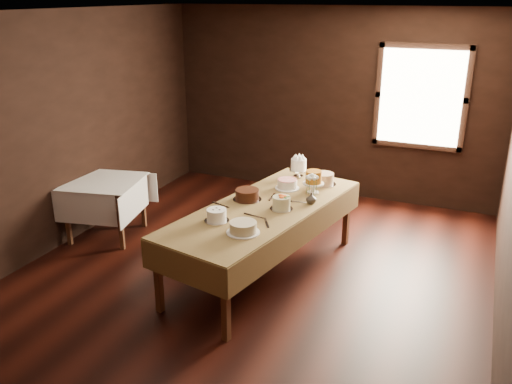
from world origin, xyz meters
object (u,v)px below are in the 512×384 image
object	(u,v)px
cake_cream	(243,228)
cake_server_e	(224,206)
cake_server_a	(257,217)
display_table	(264,212)
cake_speckled	(323,179)
cake_server_d	(299,202)
cake_swirl	(217,216)
cake_lattice	(287,185)
cake_server_b	(267,225)
cake_caramel	(313,183)
cake_flowers	(281,204)
cake_meringue	(299,168)
side_table	(104,187)
flower_vase	(311,198)
cake_chocolate	(247,195)
cake_server_c	(273,196)

from	to	relation	value
cake_cream	cake_server_e	world-z (taller)	cake_cream
cake_server_a	display_table	bearing A→B (deg)	109.03
cake_speckled	cake_server_d	distance (m)	0.67
cake_speckled	cake_cream	size ratio (longest dim) A/B	0.93
display_table	cake_swirl	bearing A→B (deg)	-117.29
cake_server_d	cake_lattice	bearing A→B (deg)	116.06
cake_lattice	cake_server_e	size ratio (longest dim) A/B	1.19
cake_speckled	cake_cream	distance (m)	1.66
cake_lattice	display_table	bearing A→B (deg)	-93.10
cake_server_b	cake_caramel	bearing A→B (deg)	141.89
cake_caramel	cake_server_e	size ratio (longest dim) A/B	1.16
cake_server_b	cake_cream	bearing A→B (deg)	-59.55
cake_server_d	cake_flowers	bearing A→B (deg)	-122.88
display_table	cake_speckled	size ratio (longest dim) A/B	8.43
cake_meringue	cake_server_b	size ratio (longest dim) A/B	1.12
cake_server_e	cake_flowers	bearing A→B (deg)	31.98
cake_meringue	cake_server_e	world-z (taller)	cake_meringue
display_table	cake_cream	world-z (taller)	cake_cream
cake_lattice	cake_caramel	distance (m)	0.33
cake_cream	cake_server_a	world-z (taller)	cake_cream
side_table	cake_swirl	distance (m)	2.09
side_table	display_table	bearing A→B (deg)	-3.60
cake_cream	cake_lattice	bearing A→B (deg)	91.82
cake_speckled	flower_vase	world-z (taller)	cake_speckled
cake_caramel	flower_vase	bearing A→B (deg)	-75.99
cake_swirl	flower_vase	size ratio (longest dim) A/B	2.10
cake_swirl	cake_lattice	bearing A→B (deg)	74.91
cake_lattice	cake_server_a	distance (m)	0.92
cake_flowers	cake_server_d	world-z (taller)	cake_flowers
cake_chocolate	cake_server_a	size ratio (longest dim) A/B	1.44
display_table	cake_server_e	size ratio (longest dim) A/B	11.51
cake_server_d	flower_vase	size ratio (longest dim) A/B	2.00
display_table	cake_server_a	size ratio (longest dim) A/B	11.51
display_table	cake_swirl	size ratio (longest dim) A/B	10.92
side_table	cake_chocolate	distance (m)	2.01
cake_server_c	display_table	bearing A→B (deg)	178.29
display_table	cake_server_b	bearing A→B (deg)	-63.35
cake_chocolate	cake_server_c	distance (m)	0.32
cake_caramel	cake_server_c	bearing A→B (deg)	-145.93
cake_cream	cake_server_e	xyz separation A→B (m)	(-0.48, 0.54, -0.05)
cake_server_e	cake_lattice	bearing A→B (deg)	78.27
cake_caramel	cake_lattice	bearing A→B (deg)	176.01
cake_cream	cake_server_a	distance (m)	0.41
cake_server_b	cake_server_d	bearing A→B (deg)	142.39
display_table	cake_caramel	size ratio (longest dim) A/B	9.90
side_table	flower_vase	bearing A→B (deg)	3.18
cake_flowers	cake_cream	world-z (taller)	cake_flowers
cake_server_d	cake_server_e	bearing A→B (deg)	-160.28
cake_speckled	cake_server_b	world-z (taller)	cake_speckled
cake_server_a	cake_server_b	world-z (taller)	same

